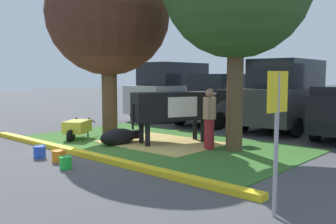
{
  "coord_description": "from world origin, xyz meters",
  "views": [
    {
      "loc": [
        7.83,
        -6.1,
        1.99
      ],
      "look_at": [
        0.47,
        1.93,
        0.9
      ],
      "focal_mm": 40.05,
      "sensor_mm": 36.0,
      "label": 1
    }
  ],
  "objects_px": {
    "calf_lying": "(119,137)",
    "bucket_green": "(66,162)",
    "parking_sign": "(277,115)",
    "shade_tree_left": "(108,14)",
    "hatchback_white": "(219,100)",
    "cow_holstein": "(176,107)",
    "wheelbarrow": "(77,127)",
    "suv_dark_grey": "(287,95)",
    "suv_black": "(174,90)",
    "bucket_orange": "(59,156)",
    "bucket_blue": "(40,152)",
    "person_handler": "(209,117)"
  },
  "relations": [
    {
      "from": "calf_lying",
      "to": "bucket_green",
      "type": "distance_m",
      "value": 2.76
    },
    {
      "from": "calf_lying",
      "to": "parking_sign",
      "type": "bearing_deg",
      "value": -19.24
    },
    {
      "from": "shade_tree_left",
      "to": "hatchback_white",
      "type": "relative_size",
      "value": 1.32
    },
    {
      "from": "parking_sign",
      "to": "bucket_green",
      "type": "distance_m",
      "value": 4.72
    },
    {
      "from": "cow_holstein",
      "to": "wheelbarrow",
      "type": "relative_size",
      "value": 1.99
    },
    {
      "from": "hatchback_white",
      "to": "cow_holstein",
      "type": "bearing_deg",
      "value": -69.84
    },
    {
      "from": "bucket_green",
      "to": "suv_dark_grey",
      "type": "bearing_deg",
      "value": 84.1
    },
    {
      "from": "suv_black",
      "to": "suv_dark_grey",
      "type": "height_order",
      "value": "same"
    },
    {
      "from": "shade_tree_left",
      "to": "wheelbarrow",
      "type": "xyz_separation_m",
      "value": [
        -0.18,
        -1.15,
        -3.51
      ]
    },
    {
      "from": "hatchback_white",
      "to": "suv_dark_grey",
      "type": "height_order",
      "value": "suv_dark_grey"
    },
    {
      "from": "shade_tree_left",
      "to": "calf_lying",
      "type": "distance_m",
      "value": 4.07
    },
    {
      "from": "bucket_orange",
      "to": "suv_black",
      "type": "height_order",
      "value": "suv_black"
    },
    {
      "from": "wheelbarrow",
      "to": "bucket_green",
      "type": "relative_size",
      "value": 5.4
    },
    {
      "from": "calf_lying",
      "to": "parking_sign",
      "type": "xyz_separation_m",
      "value": [
        5.72,
        -2.0,
        1.2
      ]
    },
    {
      "from": "bucket_orange",
      "to": "bucket_green",
      "type": "xyz_separation_m",
      "value": [
        0.68,
        -0.25,
        -0.0
      ]
    },
    {
      "from": "shade_tree_left",
      "to": "bucket_orange",
      "type": "height_order",
      "value": "shade_tree_left"
    },
    {
      "from": "bucket_blue",
      "to": "hatchback_white",
      "type": "bearing_deg",
      "value": 93.4
    },
    {
      "from": "bucket_green",
      "to": "bucket_blue",
      "type": "bearing_deg",
      "value": 173.32
    },
    {
      "from": "parking_sign",
      "to": "calf_lying",
      "type": "bearing_deg",
      "value": 160.76
    },
    {
      "from": "parking_sign",
      "to": "suv_black",
      "type": "xyz_separation_m",
      "value": [
        -9.02,
        8.04,
        -0.17
      ]
    },
    {
      "from": "wheelbarrow",
      "to": "suv_dark_grey",
      "type": "bearing_deg",
      "value": 59.13
    },
    {
      "from": "bucket_orange",
      "to": "parking_sign",
      "type": "bearing_deg",
      "value": 2.6
    },
    {
      "from": "bucket_blue",
      "to": "suv_black",
      "type": "bearing_deg",
      "value": 110.52
    },
    {
      "from": "bucket_orange",
      "to": "suv_dark_grey",
      "type": "relative_size",
      "value": 0.07
    },
    {
      "from": "parking_sign",
      "to": "hatchback_white",
      "type": "relative_size",
      "value": 0.45
    },
    {
      "from": "wheelbarrow",
      "to": "bucket_orange",
      "type": "relative_size",
      "value": 4.5
    },
    {
      "from": "suv_black",
      "to": "hatchback_white",
      "type": "xyz_separation_m",
      "value": [
        2.65,
        -0.23,
        -0.29
      ]
    },
    {
      "from": "calf_lying",
      "to": "hatchback_white",
      "type": "relative_size",
      "value": 0.3
    },
    {
      "from": "parking_sign",
      "to": "bucket_orange",
      "type": "bearing_deg",
      "value": -177.4
    },
    {
      "from": "person_handler",
      "to": "bucket_orange",
      "type": "xyz_separation_m",
      "value": [
        -1.74,
        -3.41,
        -0.73
      ]
    },
    {
      "from": "calf_lying",
      "to": "shade_tree_left",
      "type": "bearing_deg",
      "value": 149.4
    },
    {
      "from": "shade_tree_left",
      "to": "suv_dark_grey",
      "type": "relative_size",
      "value": 1.26
    },
    {
      "from": "shade_tree_left",
      "to": "bucket_orange",
      "type": "xyz_separation_m",
      "value": [
        2.06,
        -3.14,
        -3.76
      ]
    },
    {
      "from": "hatchback_white",
      "to": "wheelbarrow",
      "type": "bearing_deg",
      "value": -99.85
    },
    {
      "from": "person_handler",
      "to": "parking_sign",
      "type": "distance_m",
      "value": 4.72
    },
    {
      "from": "cow_holstein",
      "to": "calf_lying",
      "type": "distance_m",
      "value": 1.83
    },
    {
      "from": "bucket_orange",
      "to": "bucket_green",
      "type": "bearing_deg",
      "value": -20.26
    },
    {
      "from": "cow_holstein",
      "to": "wheelbarrow",
      "type": "xyz_separation_m",
      "value": [
        -2.71,
        -1.52,
        -0.69
      ]
    },
    {
      "from": "wheelbarrow",
      "to": "parking_sign",
      "type": "height_order",
      "value": "parking_sign"
    },
    {
      "from": "cow_holstein",
      "to": "bucket_orange",
      "type": "height_order",
      "value": "cow_holstein"
    },
    {
      "from": "parking_sign",
      "to": "suv_black",
      "type": "height_order",
      "value": "suv_black"
    },
    {
      "from": "bucket_orange",
      "to": "bucket_green",
      "type": "relative_size",
      "value": 1.2
    },
    {
      "from": "cow_holstein",
      "to": "bucket_orange",
      "type": "relative_size",
      "value": 8.96
    },
    {
      "from": "bucket_blue",
      "to": "hatchback_white",
      "type": "height_order",
      "value": "hatchback_white"
    },
    {
      "from": "shade_tree_left",
      "to": "parking_sign",
      "type": "height_order",
      "value": "shade_tree_left"
    },
    {
      "from": "bucket_blue",
      "to": "bucket_orange",
      "type": "xyz_separation_m",
      "value": [
        0.7,
        0.09,
        -0.01
      ]
    },
    {
      "from": "person_handler",
      "to": "suv_black",
      "type": "distance_m",
      "value": 7.41
    },
    {
      "from": "suv_black",
      "to": "bucket_orange",
      "type": "bearing_deg",
      "value": -65.15
    },
    {
      "from": "calf_lying",
      "to": "person_handler",
      "type": "xyz_separation_m",
      "value": [
        2.27,
        1.17,
        0.64
      ]
    },
    {
      "from": "cow_holstein",
      "to": "suv_dark_grey",
      "type": "relative_size",
      "value": 0.64
    }
  ]
}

